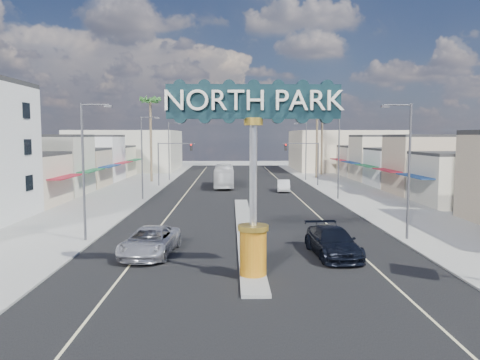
{
  "coord_description": "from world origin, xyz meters",
  "views": [
    {
      "loc": [
        -1.08,
        -20.26,
        6.89
      ],
      "look_at": [
        -0.49,
        9.49,
        4.1
      ],
      "focal_mm": 35.0,
      "sensor_mm": 36.0,
      "label": 1
    }
  ],
  "objects_px": {
    "traffic_signal_right": "(305,155)",
    "car_parked_right": "(284,186)",
    "streetlight_l_near": "(86,165)",
    "streetlight_r_far": "(305,148)",
    "streetlight_r_near": "(407,164)",
    "palm_left_far": "(150,105)",
    "traffic_signal_left": "(172,155)",
    "gateway_sign": "(253,157)",
    "streetlight_r_mid": "(337,153)",
    "palm_right_mid": "(317,113)",
    "suv_right": "(333,242)",
    "palm_right_far": "(322,105)",
    "city_bus": "(224,176)",
    "streetlight_l_mid": "(143,153)",
    "suv_left": "(150,241)",
    "streetlight_l_far": "(170,148)"
  },
  "relations": [
    {
      "from": "traffic_signal_left",
      "to": "streetlight_l_near",
      "type": "bearing_deg",
      "value": -92.1
    },
    {
      "from": "palm_right_mid",
      "to": "palm_right_far",
      "type": "relative_size",
      "value": 0.86
    },
    {
      "from": "gateway_sign",
      "to": "streetlight_r_mid",
      "type": "distance_m",
      "value": 29.91
    },
    {
      "from": "gateway_sign",
      "to": "streetlight_r_mid",
      "type": "height_order",
      "value": "gateway_sign"
    },
    {
      "from": "streetlight_r_near",
      "to": "palm_left_far",
      "type": "height_order",
      "value": "palm_left_far"
    },
    {
      "from": "streetlight_l_near",
      "to": "palm_right_mid",
      "type": "bearing_deg",
      "value": 63.01
    },
    {
      "from": "streetlight_l_mid",
      "to": "city_bus",
      "type": "height_order",
      "value": "streetlight_l_mid"
    },
    {
      "from": "traffic_signal_left",
      "to": "streetlight_r_far",
      "type": "bearing_deg",
      "value": 22.2
    },
    {
      "from": "streetlight_r_near",
      "to": "streetlight_r_far",
      "type": "relative_size",
      "value": 1.0
    },
    {
      "from": "streetlight_r_far",
      "to": "car_parked_right",
      "type": "distance_m",
      "value": 15.6
    },
    {
      "from": "palm_left_far",
      "to": "car_parked_right",
      "type": "xyz_separation_m",
      "value": [
        18.54,
        -12.17,
        -10.77
      ]
    },
    {
      "from": "streetlight_r_far",
      "to": "streetlight_l_far",
      "type": "bearing_deg",
      "value": 180.0
    },
    {
      "from": "city_bus",
      "to": "streetlight_l_mid",
      "type": "bearing_deg",
      "value": -123.21
    },
    {
      "from": "traffic_signal_right",
      "to": "palm_right_far",
      "type": "xyz_separation_m",
      "value": [
        5.82,
        18.01,
        8.11
      ]
    },
    {
      "from": "traffic_signal_left",
      "to": "streetlight_l_near",
      "type": "height_order",
      "value": "streetlight_l_near"
    },
    {
      "from": "traffic_signal_left",
      "to": "palm_left_far",
      "type": "bearing_deg",
      "value": 122.43
    },
    {
      "from": "streetlight_r_mid",
      "to": "suv_right",
      "type": "xyz_separation_m",
      "value": [
        -5.65,
        -23.92,
        -4.24
      ]
    },
    {
      "from": "streetlight_r_far",
      "to": "car_parked_right",
      "type": "height_order",
      "value": "streetlight_r_far"
    },
    {
      "from": "traffic_signal_right",
      "to": "streetlight_r_mid",
      "type": "xyz_separation_m",
      "value": [
        1.25,
        -13.99,
        0.79
      ]
    },
    {
      "from": "car_parked_right",
      "to": "streetlight_l_mid",
      "type": "bearing_deg",
      "value": -148.85
    },
    {
      "from": "suv_right",
      "to": "streetlight_l_near",
      "type": "bearing_deg",
      "value": 160.93
    },
    {
      "from": "palm_right_mid",
      "to": "car_parked_right",
      "type": "relative_size",
      "value": 2.75
    },
    {
      "from": "streetlight_r_near",
      "to": "streetlight_r_mid",
      "type": "xyz_separation_m",
      "value": [
        0.0,
        20.0,
        0.0
      ]
    },
    {
      "from": "streetlight_l_near",
      "to": "streetlight_r_far",
      "type": "xyz_separation_m",
      "value": [
        20.87,
        42.0,
        0.0
      ]
    },
    {
      "from": "suv_right",
      "to": "palm_left_far",
      "type": "bearing_deg",
      "value": 107.43
    },
    {
      "from": "streetlight_r_near",
      "to": "streetlight_r_far",
      "type": "xyz_separation_m",
      "value": [
        0.0,
        42.0,
        0.0
      ]
    },
    {
      "from": "streetlight_r_far",
      "to": "traffic_signal_left",
      "type": "bearing_deg",
      "value": -157.8
    },
    {
      "from": "traffic_signal_right",
      "to": "gateway_sign",
      "type": "bearing_deg",
      "value": -102.33
    },
    {
      "from": "streetlight_l_far",
      "to": "car_parked_right",
      "type": "xyz_separation_m",
      "value": [
        15.97,
        -14.17,
        -4.34
      ]
    },
    {
      "from": "car_parked_right",
      "to": "palm_left_far",
      "type": "bearing_deg",
      "value": 151.75
    },
    {
      "from": "palm_right_far",
      "to": "palm_left_far",
      "type": "bearing_deg",
      "value": -156.8
    },
    {
      "from": "palm_right_mid",
      "to": "traffic_signal_left",
      "type": "bearing_deg",
      "value": -151.58
    },
    {
      "from": "streetlight_l_near",
      "to": "suv_right",
      "type": "xyz_separation_m",
      "value": [
        15.21,
        -3.92,
        -4.24
      ]
    },
    {
      "from": "streetlight_l_near",
      "to": "palm_right_far",
      "type": "relative_size",
      "value": 0.64
    },
    {
      "from": "streetlight_r_near",
      "to": "palm_left_far",
      "type": "distance_m",
      "value": 46.8
    },
    {
      "from": "traffic_signal_left",
      "to": "suv_right",
      "type": "bearing_deg",
      "value": -69.78
    },
    {
      "from": "streetlight_l_mid",
      "to": "suv_right",
      "type": "xyz_separation_m",
      "value": [
        15.21,
        -23.92,
        -4.24
      ]
    },
    {
      "from": "streetlight_l_far",
      "to": "city_bus",
      "type": "bearing_deg",
      "value": -46.41
    },
    {
      "from": "streetlight_r_far",
      "to": "suv_right",
      "type": "distance_m",
      "value": 46.46
    },
    {
      "from": "traffic_signal_left",
      "to": "car_parked_right",
      "type": "distance_m",
      "value": 16.35
    },
    {
      "from": "palm_right_mid",
      "to": "streetlight_r_mid",
      "type": "bearing_deg",
      "value": -95.64
    },
    {
      "from": "streetlight_l_mid",
      "to": "streetlight_r_far",
      "type": "xyz_separation_m",
      "value": [
        20.87,
        22.0,
        0.0
      ]
    },
    {
      "from": "streetlight_l_near",
      "to": "streetlight_r_far",
      "type": "relative_size",
      "value": 1.0
    },
    {
      "from": "gateway_sign",
      "to": "streetlight_r_near",
      "type": "height_order",
      "value": "gateway_sign"
    },
    {
      "from": "traffic_signal_left",
      "to": "streetlight_l_mid",
      "type": "xyz_separation_m",
      "value": [
        -1.25,
        -13.99,
        0.79
      ]
    },
    {
      "from": "streetlight_l_near",
      "to": "suv_left",
      "type": "height_order",
      "value": "streetlight_l_near"
    },
    {
      "from": "palm_right_far",
      "to": "car_parked_right",
      "type": "relative_size",
      "value": 3.21
    },
    {
      "from": "palm_right_far",
      "to": "suv_right",
      "type": "bearing_deg",
      "value": -100.36
    },
    {
      "from": "traffic_signal_right",
      "to": "car_parked_right",
      "type": "distance_m",
      "value": 7.99
    },
    {
      "from": "suv_left",
      "to": "suv_right",
      "type": "distance_m",
      "value": 10.57
    }
  ]
}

